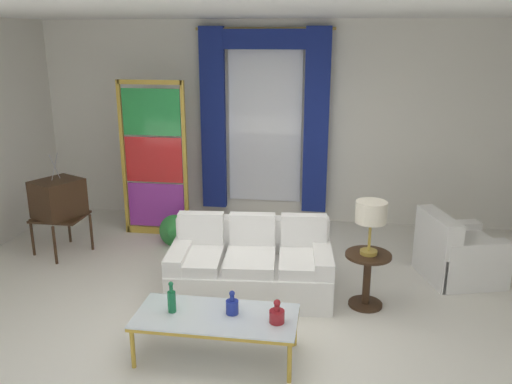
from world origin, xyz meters
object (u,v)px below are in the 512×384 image
Objects in this scene: bottle_blue_decanter at (172,300)px; bottle_amber_squat at (232,306)px; table_lamp_brass at (371,214)px; vintage_tv at (58,200)px; bottle_crystal_tall at (277,315)px; peacock_figurine at (172,232)px; coffee_table at (216,318)px; couch_white_long at (251,266)px; armchair_white at (456,255)px; round_side_table at (367,275)px; stained_glass_divider at (154,163)px.

bottle_amber_squat is (0.54, 0.05, -0.04)m from bottle_blue_decanter.
vintage_tv is at bearing 167.59° from table_lamp_brass.
bottle_blue_decanter reaches higher than bottle_crystal_tall.
vintage_tv is 1.53m from peacock_figurine.
coffee_table is at bearing -0.14° from bottle_blue_decanter.
couch_white_long is 1.36× the size of vintage_tv.
vintage_tv reaches higher than peacock_figurine.
bottle_blue_decanter reaches higher than peacock_figurine.
armchair_white reaches higher than bottle_crystal_tall.
peacock_figurine is 1.05× the size of table_lamp_brass.
bottle_blue_decanter is 2.11m from round_side_table.
bottle_crystal_tall is at bearing -4.02° from coffee_table.
table_lamp_brass is at bearing 41.75° from bottle_amber_squat.
coffee_table is 1.07× the size of vintage_tv.
peacock_figurine is at bearing 153.88° from round_side_table.
table_lamp_brass reaches higher than coffee_table.
couch_white_long is at bearing -43.98° from stained_glass_divider.
bottle_amber_squat reaches higher than bottle_crystal_tall.
armchair_white is at bearing 38.24° from table_lamp_brass.
bottle_amber_squat is 1.73m from table_lamp_brass.
stained_glass_divider is at bearing 111.50° from bottle_blue_decanter.
coffee_table is 3.32m from stained_glass_divider.
coffee_table is at bearing -139.92° from round_side_table.
bottle_amber_squat is 0.37× the size of peacock_figurine.
couch_white_long is 1.27m from round_side_table.
vintage_tv is 4.99m from armchair_white.
couch_white_long is at bearing 173.62° from table_lamp_brass.
vintage_tv is (-3.08, 2.04, 0.25)m from bottle_crystal_tall.
bottle_blue_decanter is 2.16m from table_lamp_brass.
bottle_blue_decanter is at bearing -72.47° from peacock_figurine.
stained_glass_divider reaches higher than peacock_figurine.
bottle_crystal_tall is at bearing -132.99° from armchair_white.
table_lamp_brass is (2.89, -1.72, -0.03)m from stained_glass_divider.
vintage_tv is (-2.54, 2.01, 0.35)m from coffee_table.
stained_glass_divider is (-1.53, 2.86, 0.68)m from coffee_table.
table_lamp_brass is at bearing -141.76° from armchair_white.
armchair_white reaches higher than coffee_table.
bottle_amber_squat reaches higher than peacock_figurine.
couch_white_long is 1.41m from bottle_crystal_tall.
vintage_tv is 2.36× the size of table_lamp_brass.
table_lamp_brass is (0.82, 1.19, 0.55)m from bottle_crystal_tall.
bottle_amber_squat reaches higher than round_side_table.
bottle_amber_squat is 0.10× the size of stained_glass_divider.
bottle_crystal_tall is 0.98× the size of bottle_amber_squat.
couch_white_long is 2.39m from stained_glass_divider.
bottle_amber_squat is at bearing -138.25° from round_side_table.
bottle_crystal_tall is at bearing -54.48° from stained_glass_divider.
bottle_blue_decanter is 2.94m from vintage_tv.
bottle_crystal_tall is 0.36× the size of peacock_figurine.
bottle_amber_squat is at bearing 20.78° from coffee_table.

